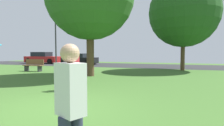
{
  "coord_description": "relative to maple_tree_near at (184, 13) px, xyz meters",
  "views": [
    {
      "loc": [
        3.06,
        -4.15,
        1.49
      ],
      "look_at": [
        0.0,
        5.18,
        0.91
      ],
      "focal_mm": 30.84,
      "sensor_mm": 36.0,
      "label": 1
    }
  ],
  "objects": [
    {
      "name": "person_bystander",
      "position": [
        -4.27,
        -9.68,
        -3.65
      ],
      "size": [
        0.3,
        0.33,
        1.62
      ],
      "rotation": [
        0.0,
        0.0,
        1.52
      ],
      "color": "#2D334C",
      "rests_on": "ground_plane"
    },
    {
      "name": "parked_car_black",
      "position": [
        -11.2,
        3.89,
        -3.95
      ],
      "size": [
        4.03,
        2.05,
        1.27
      ],
      "color": "black",
      "rests_on": "ground_plane"
    },
    {
      "name": "road_strip",
      "position": [
        -3.64,
        3.86,
        -4.54
      ],
      "size": [
        44.0,
        6.4,
        0.01
      ],
      "primitive_type": "cube",
      "color": "#28282B",
      "rests_on": "ground_plane"
    },
    {
      "name": "street_lamp_post",
      "position": [
        -11.78,
        0.06,
        -2.29
      ],
      "size": [
        0.14,
        0.14,
        4.5
      ],
      "primitive_type": "cylinder",
      "color": "#2D2D33",
      "rests_on": "ground_plane"
    },
    {
      "name": "park_bench",
      "position": [
        -10.73,
        -4.37,
        -4.08
      ],
      "size": [
        1.6,
        0.45,
        0.9
      ],
      "rotation": [
        0.0,
        0.0,
        3.14
      ],
      "color": "brown",
      "rests_on": "ground_plane"
    },
    {
      "name": "person_catcher",
      "position": [
        -1.68,
        -14.42,
        -3.67
      ],
      "size": [
        0.38,
        0.34,
        1.58
      ],
      "rotation": [
        0.0,
        0.0,
        2.68
      ],
      "color": "#2D334C",
      "rests_on": "ground_plane"
    },
    {
      "name": "maple_tree_near",
      "position": [
        0.0,
        0.0,
        0.0
      ],
      "size": [
        5.43,
        5.43,
        7.26
      ],
      "color": "brown",
      "rests_on": "ground_plane"
    },
    {
      "name": "ground_plane",
      "position": [
        -3.64,
        -12.14,
        -4.54
      ],
      "size": [
        44.0,
        44.0,
        0.0
      ],
      "primitive_type": "plane",
      "color": "#3D6628"
    },
    {
      "name": "parked_car_red",
      "position": [
        -16.44,
        4.04,
        -3.89
      ],
      "size": [
        4.54,
        1.94,
        1.43
      ],
      "color": "#B21E1E",
      "rests_on": "ground_plane"
    }
  ]
}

